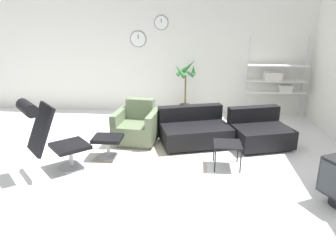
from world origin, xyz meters
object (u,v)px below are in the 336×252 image
armchair_red (137,127)px  potted_plant (186,94)px  ottoman (108,142)px  couch_low (194,131)px  couch_second (259,132)px  lounge_chair (49,132)px  shelf_unit (277,80)px  side_table (227,146)px

armchair_red → potted_plant: size_ratio=0.62×
ottoman → couch_low: 1.64m
potted_plant → couch_low: bearing=-82.5°
ottoman → potted_plant: (1.23, 2.43, 0.28)m
armchair_red → couch_second: (2.29, 0.01, -0.04)m
lounge_chair → potted_plant: bearing=105.6°
couch_second → shelf_unit: 2.00m
couch_second → shelf_unit: size_ratio=0.64×
lounge_chair → shelf_unit: (4.01, 3.20, 0.22)m
lounge_chair → side_table: size_ratio=2.73×
shelf_unit → ottoman: bearing=-142.2°
lounge_chair → side_table: bearing=56.8°
couch_second → couch_low: bearing=-15.5°
lounge_chair → ottoman: (0.70, 0.64, -0.39)m
lounge_chair → couch_second: (3.36, 1.43, -0.43)m
ottoman → lounge_chair: bearing=-137.8°
ottoman → couch_low: (1.45, 0.76, -0.03)m
side_table → shelf_unit: shelf_unit is taller
couch_second → potted_plant: 2.20m
ottoman → couch_low: bearing=27.7°
potted_plant → shelf_unit: shelf_unit is taller
couch_low → ottoman: bearing=11.0°
ottoman → couch_low: couch_low is taller
couch_second → potted_plant: bearing=-65.8°
ottoman → couch_second: 2.77m
ottoman → shelf_unit: (3.30, 2.56, 0.62)m
shelf_unit → couch_second: bearing=-110.0°
side_table → shelf_unit: (1.32, 2.78, 0.53)m
ottoman → potted_plant: potted_plant is taller
ottoman → shelf_unit: 4.23m
shelf_unit → couch_low: bearing=-135.8°
side_table → shelf_unit: 3.12m
ottoman → couch_second: couch_second is taller
ottoman → side_table: 1.99m
couch_second → side_table: couch_second is taller
lounge_chair → couch_low: bearing=80.8°
couch_second → side_table: size_ratio=2.79×
couch_second → side_table: 1.21m
lounge_chair → couch_low: (2.15, 1.40, -0.43)m
couch_low → shelf_unit: size_ratio=0.77×
couch_low → side_table: 1.11m
couch_low → couch_second: size_ratio=1.20×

